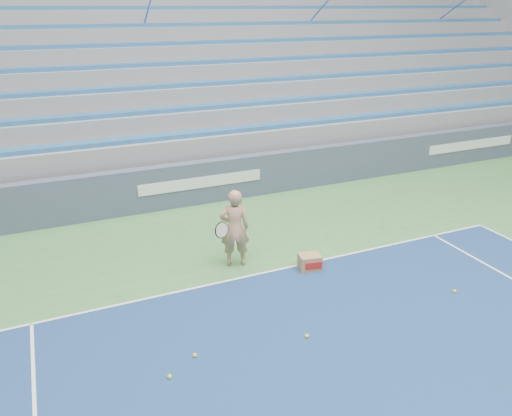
{
  "coord_description": "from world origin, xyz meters",
  "views": [
    {
      "loc": [
        -3.5,
        4.33,
        4.75
      ],
      "look_at": [
        0.03,
        12.38,
        1.15
      ],
      "focal_mm": 35.0,
      "sensor_mm": 36.0,
      "label": 1
    }
  ],
  "objects": [
    {
      "name": "ball_box",
      "position": [
        0.85,
        11.67,
        0.15
      ],
      "size": [
        0.47,
        0.4,
        0.31
      ],
      "color": "#9A764A",
      "rests_on": "ground"
    },
    {
      "name": "sponsor_barrier",
      "position": [
        0.0,
        15.88,
        0.55
      ],
      "size": [
        30.0,
        0.32,
        1.1
      ],
      "color": "#404A62",
      "rests_on": "ground"
    },
    {
      "name": "tennis_player",
      "position": [
        -0.4,
        12.44,
        0.78
      ],
      "size": [
        0.93,
        0.87,
        1.56
      ],
      "color": "tan",
      "rests_on": "ground"
    },
    {
      "name": "tennis_ball_3",
      "position": [
        -0.25,
        9.81,
        0.03
      ],
      "size": [
        0.07,
        0.07,
        0.07
      ],
      "primitive_type": "sphere",
      "color": "#C6DD2D",
      "rests_on": "ground"
    },
    {
      "name": "tennis_ball_2",
      "position": [
        2.78,
        9.89,
        0.03
      ],
      "size": [
        0.07,
        0.07,
        0.07
      ],
      "primitive_type": "sphere",
      "color": "#C6DD2D",
      "rests_on": "ground"
    },
    {
      "name": "tennis_ball_1",
      "position": [
        -1.96,
        10.07,
        0.03
      ],
      "size": [
        0.07,
        0.07,
        0.07
      ],
      "primitive_type": "sphere",
      "color": "#C6DD2D",
      "rests_on": "ground"
    },
    {
      "name": "tennis_ball_0",
      "position": [
        -2.41,
        9.77,
        0.03
      ],
      "size": [
        0.07,
        0.07,
        0.07
      ],
      "primitive_type": "sphere",
      "color": "#C6DD2D",
      "rests_on": "ground"
    },
    {
      "name": "bleachers",
      "position": [
        0.0,
        21.6,
        2.36
      ],
      "size": [
        31.0,
        9.15,
        7.3
      ],
      "color": "gray",
      "rests_on": "ground"
    }
  ]
}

